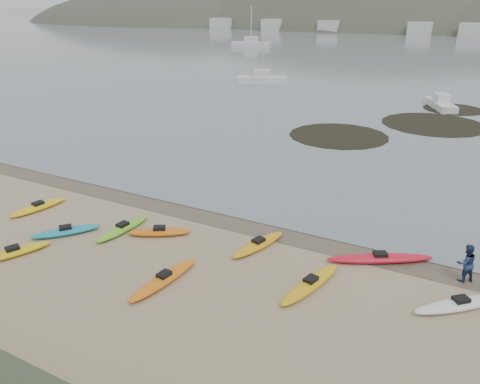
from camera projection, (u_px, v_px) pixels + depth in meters
The scene contains 6 objects.
ground at pixel (240, 219), 24.00m from camera, with size 600.00×600.00×0.00m, color tan.
wet_sand at pixel (237, 221), 23.76m from camera, with size 60.00×60.00×0.00m, color brown.
kayaks at pixel (199, 251), 20.60m from camera, with size 22.92×10.17×0.34m.
person_east at pixel (466, 263), 18.44m from camera, with size 0.78×0.61×1.61m, color navy.
kelp_mats at pixel (407, 125), 42.00m from camera, with size 15.04×22.38×0.04m.
moored_boats at pixel (464, 60), 83.13m from camera, with size 99.16×80.15×1.27m.
Camera 1 is at (10.22, -19.11, 10.42)m, focal length 35.00 mm.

